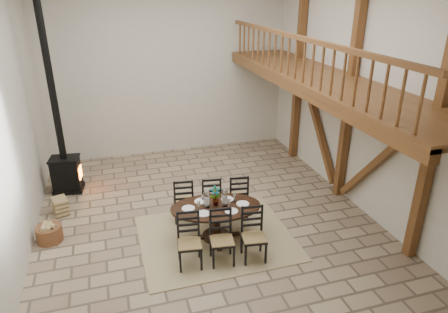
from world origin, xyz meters
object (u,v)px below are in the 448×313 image
object	(u,v)px
dining_table	(216,221)
log_basket	(49,233)
wood_stove	(62,149)
log_stack	(60,206)

from	to	relation	value
dining_table	log_basket	world-z (taller)	dining_table
dining_table	wood_stove	world-z (taller)	wood_stove
wood_stove	log_stack	world-z (taller)	wood_stove
wood_stove	log_stack	distance (m)	1.45
wood_stove	log_stack	xyz separation A→B (m)	(-0.11, -1.11, -0.92)
dining_table	log_basket	size ratio (longest dim) A/B	4.33
log_basket	dining_table	bearing A→B (deg)	-15.25
dining_table	log_stack	size ratio (longest dim) A/B	4.69
wood_stove	log_basket	xyz separation A→B (m)	(-0.25, -2.13, -0.94)
log_basket	log_stack	distance (m)	1.03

